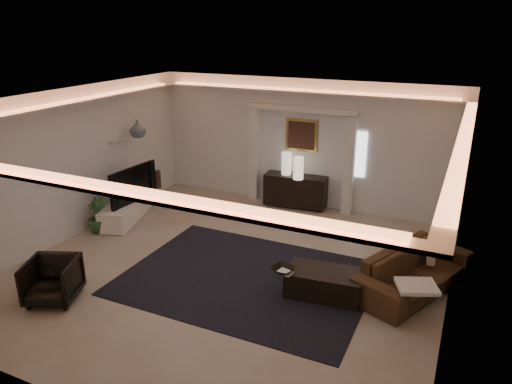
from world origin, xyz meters
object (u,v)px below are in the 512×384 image
at_px(armchair, 52,281).
at_px(coffee_table, 324,283).
at_px(console, 295,190).
at_px(sofa, 414,271).

bearing_deg(armchair, coffee_table, 3.96).
relative_size(console, sofa, 0.64).
bearing_deg(sofa, armchair, 141.69).
xyz_separation_m(console, coffee_table, (1.75, -3.40, -0.20)).
relative_size(console, armchair, 1.92).
bearing_deg(coffee_table, sofa, 26.13).
height_order(sofa, coffee_table, sofa).
xyz_separation_m(sofa, coffee_table, (-1.24, -0.77, -0.12)).
xyz_separation_m(console, armchair, (-1.97, -5.29, -0.06)).
distance_m(coffee_table, armchair, 4.18).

